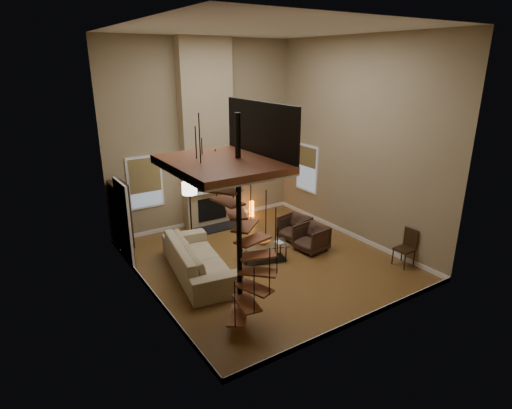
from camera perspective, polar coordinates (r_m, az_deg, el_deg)
ground at (r=10.80m, az=1.16°, el=-7.65°), size 6.00×6.50×0.01m
back_wall at (r=12.65m, az=-7.14°, el=9.36°), size 6.00×0.02×5.50m
front_wall at (r=7.50m, az=15.36°, el=2.12°), size 6.00×0.02×5.50m
left_wall at (r=8.60m, az=-15.56°, el=4.23°), size 0.02×6.50×5.50m
right_wall at (r=11.79m, az=13.56°, el=8.28°), size 0.02×6.50×5.50m
ceiling at (r=9.67m, az=1.40°, el=22.89°), size 6.00×6.50×0.01m
baseboard_back at (r=13.35m, az=-6.65°, el=-2.10°), size 6.00×0.02×0.12m
baseboard_front at (r=8.65m, az=13.72°, el=-15.17°), size 6.00×0.02×0.12m
baseboard_left at (r=9.62m, az=-14.07°, el=-11.44°), size 0.02×6.50×0.12m
baseboard_right at (r=12.55m, az=12.58°, el=-3.87°), size 0.02×6.50×0.12m
chimney_breast at (r=12.48m, az=-6.75°, el=9.24°), size 1.60×0.38×5.50m
hearth at (r=12.81m, az=-5.30°, el=-3.18°), size 1.50×0.60×0.04m
firebox at (r=12.86m, az=-5.97°, el=-0.58°), size 0.95×0.02×0.72m
mantel at (r=12.60m, az=-5.90°, el=1.89°), size 1.70×0.18×0.06m
mirror_frame at (r=12.44m, az=-6.15°, el=5.48°), size 0.94×0.10×0.94m
mirror_disc at (r=12.45m, az=-6.17°, el=5.49°), size 0.80×0.01×0.80m
vase_left at (r=12.37m, az=-8.27°, el=2.20°), size 0.24×0.24×0.25m
vase_right at (r=12.87m, az=-3.62°, el=2.94°), size 0.20×0.20×0.21m
window_back at (r=12.18m, az=-14.91°, el=3.04°), size 1.02×0.06×1.52m
window_right at (r=13.43m, az=6.97°, el=5.04°), size 0.06×1.02×1.52m
entry_door at (r=10.78m, az=-17.52°, el=-2.51°), size 0.10×1.05×2.16m
loft at (r=7.23m, az=-4.15°, el=6.11°), size 1.70×2.20×1.09m
spiral_stair at (r=7.81m, az=-2.24°, el=-4.07°), size 1.47×1.47×4.06m
hutch at (r=11.74m, az=-18.01°, el=-1.31°), size 0.37×0.79×1.76m
sofa at (r=10.09m, az=-7.93°, el=-7.32°), size 1.56×3.02×0.84m
armchair_near at (r=11.96m, az=5.50°, el=-3.11°), size 0.90×0.88×0.69m
armchair_far at (r=11.33m, az=7.80°, el=-4.49°), size 0.86×0.84×0.70m
coffee_table at (r=10.67m, az=1.08°, el=-6.26°), size 1.32×0.93×0.45m
bowl at (r=10.62m, az=0.94°, el=-5.12°), size 0.35×0.35×0.09m
book at (r=10.67m, az=3.10°, el=-5.23°), size 0.18×0.24×0.02m
floor_lamp at (r=11.58m, az=-9.06°, el=1.56°), size 0.41×0.41×1.72m
accent_lamp at (r=13.66m, az=-0.59°, el=-0.62°), size 0.15×0.15×0.53m
side_chair at (r=11.01m, az=19.93°, el=-5.28°), size 0.44×0.41×0.92m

